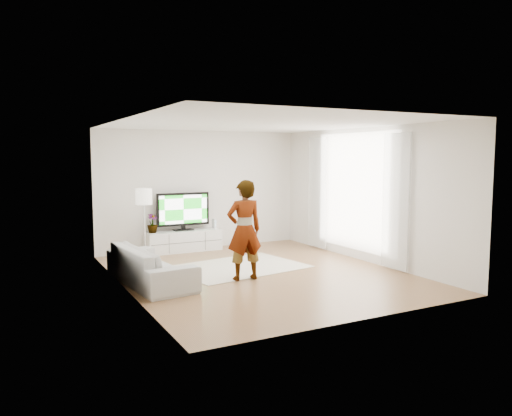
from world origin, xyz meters
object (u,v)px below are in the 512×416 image
sofa (151,265)px  floor_lamp (144,200)px  media_console (184,241)px  television (183,210)px  rug (238,267)px  player (244,230)px

sofa → floor_lamp: size_ratio=1.45×
media_console → television: television is taller
media_console → rug: (0.40, -2.09, -0.24)m
rug → player: bearing=-109.5°
media_console → sofa: 2.92m
sofa → floor_lamp: bearing=-17.8°
rug → sofa: bearing=-167.7°
television → sofa: bearing=-120.5°
floor_lamp → television: bearing=31.2°
media_console → floor_lamp: 1.64m
television → floor_lamp: size_ratio=0.82×
television → player: size_ratio=0.71×
television → sofa: (-1.49, -2.53, -0.64)m
player → sofa: player is taller
rug → player: player is taller
television → sofa: 3.01m
media_console → floor_lamp: size_ratio=1.14×
rug → floor_lamp: 2.45m
sofa → floor_lamp: (0.41, 1.88, 0.97)m
media_console → sofa: sofa is taller
media_console → sofa: bearing=-120.8°
television → rug: 2.36m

